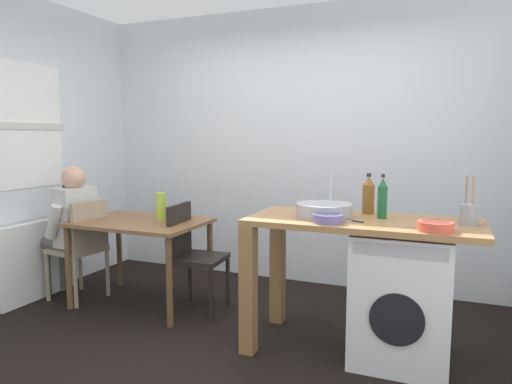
{
  "coord_description": "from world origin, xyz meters",
  "views": [
    {
      "loc": [
        1.39,
        -2.73,
        1.47
      ],
      "look_at": [
        0.07,
        0.45,
        1.05
      ],
      "focal_mm": 32.88,
      "sensor_mm": 36.0,
      "label": 1
    }
  ],
  "objects_px": {
    "colander": "(435,226)",
    "utensil_crock": "(468,214)",
    "seated_person": "(69,224)",
    "bottle_tall_green": "(368,195)",
    "dining_table": "(140,232)",
    "mixing_bowl": "(328,218)",
    "vase": "(161,206)",
    "chair_person_seat": "(82,244)",
    "washing_machine": "(402,296)",
    "bottle_squat_brown": "(382,198)",
    "chair_opposite": "(191,251)"
  },
  "relations": [
    {
      "from": "washing_machine",
      "to": "colander",
      "type": "distance_m",
      "value": 0.59
    },
    {
      "from": "washing_machine",
      "to": "colander",
      "type": "height_order",
      "value": "colander"
    },
    {
      "from": "bottle_squat_brown",
      "to": "utensil_crock",
      "type": "xyz_separation_m",
      "value": [
        0.52,
        -0.03,
        -0.06
      ]
    },
    {
      "from": "bottle_squat_brown",
      "to": "colander",
      "type": "relative_size",
      "value": 1.48
    },
    {
      "from": "bottle_squat_brown",
      "to": "dining_table",
      "type": "bearing_deg",
      "value": 176.53
    },
    {
      "from": "dining_table",
      "to": "colander",
      "type": "bearing_deg",
      "value": -10.14
    },
    {
      "from": "colander",
      "to": "vase",
      "type": "relative_size",
      "value": 0.84
    },
    {
      "from": "bottle_tall_green",
      "to": "chair_person_seat",
      "type": "bearing_deg",
      "value": -176.68
    },
    {
      "from": "mixing_bowl",
      "to": "vase",
      "type": "relative_size",
      "value": 0.83
    },
    {
      "from": "washing_machine",
      "to": "bottle_squat_brown",
      "type": "bearing_deg",
      "value": 151.31
    },
    {
      "from": "bottle_squat_brown",
      "to": "colander",
      "type": "distance_m",
      "value": 0.47
    },
    {
      "from": "bottle_squat_brown",
      "to": "chair_person_seat",
      "type": "bearing_deg",
      "value": 179.66
    },
    {
      "from": "seated_person",
      "to": "utensil_crock",
      "type": "xyz_separation_m",
      "value": [
        3.27,
        -0.07,
        0.32
      ]
    },
    {
      "from": "colander",
      "to": "mixing_bowl",
      "type": "bearing_deg",
      "value": 178.2
    },
    {
      "from": "chair_person_seat",
      "to": "washing_machine",
      "type": "relative_size",
      "value": 1.05
    },
    {
      "from": "seated_person",
      "to": "bottle_tall_green",
      "type": "xyz_separation_m",
      "value": [
        2.63,
        0.12,
        0.38
      ]
    },
    {
      "from": "bottle_squat_brown",
      "to": "colander",
      "type": "xyz_separation_m",
      "value": [
        0.34,
        -0.3,
        -0.1
      ]
    },
    {
      "from": "seated_person",
      "to": "utensil_crock",
      "type": "height_order",
      "value": "utensil_crock"
    },
    {
      "from": "seated_person",
      "to": "colander",
      "type": "height_order",
      "value": "seated_person"
    },
    {
      "from": "bottle_tall_green",
      "to": "bottle_squat_brown",
      "type": "relative_size",
      "value": 0.96
    },
    {
      "from": "bottle_squat_brown",
      "to": "mixing_bowl",
      "type": "height_order",
      "value": "bottle_squat_brown"
    },
    {
      "from": "chair_person_seat",
      "to": "seated_person",
      "type": "height_order",
      "value": "seated_person"
    },
    {
      "from": "bottle_tall_green",
      "to": "utensil_crock",
      "type": "xyz_separation_m",
      "value": [
        0.64,
        -0.19,
        -0.06
      ]
    },
    {
      "from": "washing_machine",
      "to": "bottle_tall_green",
      "type": "distance_m",
      "value": 0.72
    },
    {
      "from": "dining_table",
      "to": "bottle_squat_brown",
      "type": "distance_m",
      "value": 2.08
    },
    {
      "from": "washing_machine",
      "to": "bottle_squat_brown",
      "type": "distance_m",
      "value": 0.65
    },
    {
      "from": "bottle_tall_green",
      "to": "colander",
      "type": "relative_size",
      "value": 1.42
    },
    {
      "from": "dining_table",
      "to": "utensil_crock",
      "type": "height_order",
      "value": "utensil_crock"
    },
    {
      "from": "dining_table",
      "to": "bottle_tall_green",
      "type": "bearing_deg",
      "value": 1.04
    },
    {
      "from": "colander",
      "to": "utensil_crock",
      "type": "bearing_deg",
      "value": 56.3
    },
    {
      "from": "utensil_crock",
      "to": "colander",
      "type": "relative_size",
      "value": 1.5
    },
    {
      "from": "bottle_tall_green",
      "to": "vase",
      "type": "relative_size",
      "value": 1.2
    },
    {
      "from": "utensil_crock",
      "to": "chair_opposite",
      "type": "bearing_deg",
      "value": 174.52
    },
    {
      "from": "utensil_crock",
      "to": "vase",
      "type": "distance_m",
      "value": 2.43
    },
    {
      "from": "chair_opposite",
      "to": "bottle_tall_green",
      "type": "height_order",
      "value": "bottle_tall_green"
    },
    {
      "from": "vase",
      "to": "dining_table",
      "type": "bearing_deg",
      "value": -146.31
    },
    {
      "from": "dining_table",
      "to": "seated_person",
      "type": "relative_size",
      "value": 0.92
    },
    {
      "from": "seated_person",
      "to": "mixing_bowl",
      "type": "distance_m",
      "value": 2.48
    },
    {
      "from": "chair_person_seat",
      "to": "utensil_crock",
      "type": "xyz_separation_m",
      "value": [
        3.11,
        -0.05,
        0.48
      ]
    },
    {
      "from": "chair_opposite",
      "to": "mixing_bowl",
      "type": "distance_m",
      "value": 1.41
    },
    {
      "from": "chair_person_seat",
      "to": "chair_opposite",
      "type": "xyz_separation_m",
      "value": [
        1.02,
        0.15,
        0.0
      ]
    },
    {
      "from": "chair_person_seat",
      "to": "seated_person",
      "type": "relative_size",
      "value": 0.75
    },
    {
      "from": "utensil_crock",
      "to": "chair_person_seat",
      "type": "bearing_deg",
      "value": 179.13
    },
    {
      "from": "chair_person_seat",
      "to": "bottle_tall_green",
      "type": "bearing_deg",
      "value": -80.16
    },
    {
      "from": "dining_table",
      "to": "chair_opposite",
      "type": "height_order",
      "value": "chair_opposite"
    },
    {
      "from": "chair_person_seat",
      "to": "utensil_crock",
      "type": "bearing_deg",
      "value": -84.35
    },
    {
      "from": "dining_table",
      "to": "colander",
      "type": "height_order",
      "value": "colander"
    },
    {
      "from": "seated_person",
      "to": "mixing_bowl",
      "type": "relative_size",
      "value": 6.06
    },
    {
      "from": "vase",
      "to": "mixing_bowl",
      "type": "bearing_deg",
      "value": -17.63
    },
    {
      "from": "seated_person",
      "to": "washing_machine",
      "type": "height_order",
      "value": "seated_person"
    }
  ]
}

